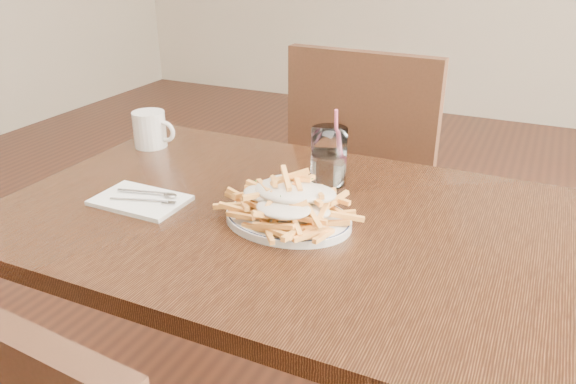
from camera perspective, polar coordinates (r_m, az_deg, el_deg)
The scene contains 8 objects.
table at distance 1.25m, azimuth -0.75°, elevation -5.20°, with size 1.20×0.80×0.75m.
chair_far at distance 1.86m, azimuth 8.26°, elevation 1.30°, with size 0.48×0.48×1.00m.
fries_plate at distance 1.16m, azimuth 0.00°, elevation -2.73°, with size 0.28×0.25×0.02m.
loaded_fries at distance 1.14m, azimuth 0.00°, elevation -0.45°, with size 0.32×0.28×0.08m.
napkin at distance 1.29m, azimuth -14.77°, elevation -0.84°, with size 0.20×0.13×0.01m, color white.
cutlery at distance 1.29m, azimuth -14.68°, elevation -0.44°, with size 0.17×0.10×0.01m.
water_glass at distance 1.33m, azimuth 4.16°, elevation 3.29°, with size 0.08×0.08×0.19m.
coffee_mug at distance 1.62m, azimuth -13.80°, elevation 6.20°, with size 0.13×0.09×0.10m.
Camera 1 is at (0.47, -0.97, 1.29)m, focal length 35.00 mm.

